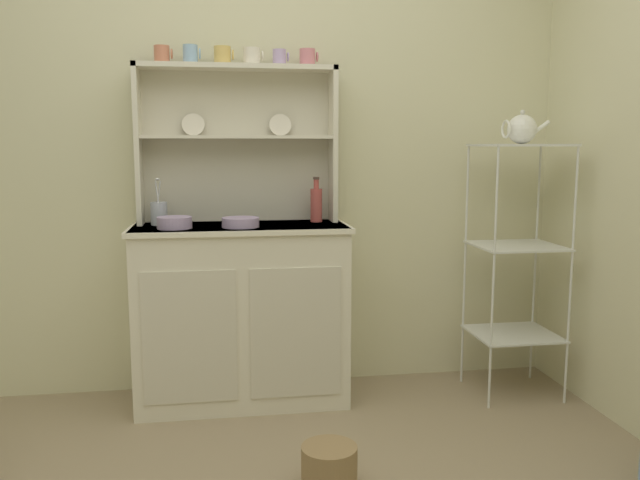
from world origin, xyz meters
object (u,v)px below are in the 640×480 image
at_px(hutch_cabinet, 242,312).
at_px(bowl_mixing_large, 174,223).
at_px(jam_bottle, 316,204).
at_px(bakers_rack, 517,241).
at_px(cup_terracotta_0, 162,54).
at_px(floor_basket, 329,468).
at_px(utensil_jar, 159,213).
at_px(hutch_shelf_unit, 237,133).
at_px(porcelain_teapot, 522,129).

relative_size(hutch_cabinet, bowl_mixing_large, 6.50).
height_order(bowl_mixing_large, jam_bottle, jam_bottle).
height_order(bakers_rack, cup_terracotta_0, cup_terracotta_0).
height_order(floor_basket, jam_bottle, jam_bottle).
bearing_deg(bakers_rack, jam_bottle, 168.97).
bearing_deg(floor_basket, hutch_cabinet, 107.17).
distance_m(cup_terracotta_0, bowl_mixing_large, 0.80).
bearing_deg(cup_terracotta_0, hutch_cabinet, -19.40).
bearing_deg(hutch_cabinet, jam_bottle, 12.67).
xyz_separation_m(floor_basket, utensil_jar, (-0.66, 0.98, 0.85)).
bearing_deg(jam_bottle, cup_terracotta_0, 177.18).
bearing_deg(bowl_mixing_large, hutch_shelf_unit, 38.14).
bearing_deg(hutch_cabinet, floor_basket, -72.83).
bearing_deg(porcelain_teapot, bakers_rack, -0.00).
relative_size(floor_basket, utensil_jar, 0.92).
bearing_deg(bakers_rack, porcelain_teapot, 180.00).
distance_m(utensil_jar, porcelain_teapot, 1.81).
bearing_deg(hutch_shelf_unit, bowl_mixing_large, -141.86).
height_order(hutch_cabinet, cup_terracotta_0, cup_terracotta_0).
relative_size(floor_basket, cup_terracotta_0, 2.41).
bearing_deg(bowl_mixing_large, bakers_rack, -1.11).
bearing_deg(jam_bottle, bowl_mixing_large, -166.92).
relative_size(hutch_cabinet, bakers_rack, 0.82).
bearing_deg(utensil_jar, floor_basket, -56.01).
relative_size(hutch_shelf_unit, bowl_mixing_large, 6.06).
bearing_deg(cup_terracotta_0, hutch_shelf_unit, 6.95).
bearing_deg(floor_basket, hutch_shelf_unit, 104.65).
height_order(cup_terracotta_0, bowl_mixing_large, cup_terracotta_0).
height_order(cup_terracotta_0, porcelain_teapot, cup_terracotta_0).
bearing_deg(bowl_mixing_large, porcelain_teapot, -1.11).
distance_m(floor_basket, cup_terracotta_0, 2.00).
bearing_deg(cup_terracotta_0, bakers_rack, -7.57).
relative_size(bakers_rack, floor_basket, 6.10).
bearing_deg(utensil_jar, hutch_cabinet, -11.47).
bearing_deg(bowl_mixing_large, cup_terracotta_0, 102.75).
relative_size(hutch_shelf_unit, cup_terracotta_0, 11.24).
bearing_deg(bowl_mixing_large, hutch_cabinet, 13.60).
distance_m(floor_basket, utensil_jar, 1.46).
xyz_separation_m(floor_basket, porcelain_teapot, (1.09, 0.80, 1.25)).
bearing_deg(bakers_rack, utensil_jar, 174.02).
bearing_deg(porcelain_teapot, jam_bottle, 168.95).
bearing_deg(hutch_shelf_unit, jam_bottle, -11.53).
xyz_separation_m(bowl_mixing_large, porcelain_teapot, (1.67, -0.03, 0.43)).
height_order(floor_basket, porcelain_teapot, porcelain_teapot).
bearing_deg(porcelain_teapot, bowl_mixing_large, 178.89).
height_order(hutch_cabinet, bakers_rack, bakers_rack).
distance_m(cup_terracotta_0, utensil_jar, 0.75).
relative_size(hutch_cabinet, porcelain_teapot, 4.47).
distance_m(hutch_cabinet, bakers_rack, 1.41).
distance_m(hutch_shelf_unit, jam_bottle, 0.53).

